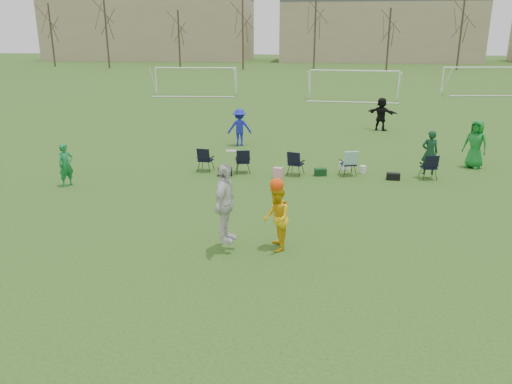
# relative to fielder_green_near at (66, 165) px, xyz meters

# --- Properties ---
(ground) EXTENTS (260.00, 260.00, 0.00)m
(ground) POSITION_rel_fielder_green_near_xyz_m (7.71, -5.30, -0.78)
(ground) COLOR #2B4A17
(ground) RESTS_ON ground
(fielder_green_near) EXTENTS (0.62, 0.68, 1.56)m
(fielder_green_near) POSITION_rel_fielder_green_near_xyz_m (0.00, 0.00, 0.00)
(fielder_green_near) COLOR #157638
(fielder_green_near) RESTS_ON ground
(fielder_blue) EXTENTS (1.30, 0.92, 1.82)m
(fielder_blue) POSITION_rel_fielder_green_near_xyz_m (5.12, 7.63, 0.13)
(fielder_blue) COLOR #1822B6
(fielder_blue) RESTS_ON ground
(fielder_green_far) EXTENTS (1.16, 1.10, 2.00)m
(fielder_green_far) POSITION_rel_fielder_green_near_xyz_m (15.41, 4.62, 0.22)
(fielder_green_far) COLOR #147527
(fielder_green_far) RESTS_ON ground
(fielder_black) EXTENTS (1.79, 1.34, 1.88)m
(fielder_black) POSITION_rel_fielder_green_near_xyz_m (12.51, 12.77, 0.16)
(fielder_black) COLOR black
(fielder_black) RESTS_ON ground
(center_contest) EXTENTS (1.97, 1.35, 2.64)m
(center_contest) POSITION_rel_fielder_green_near_xyz_m (7.36, -4.80, 0.32)
(center_contest) COLOR silver
(center_contest) RESTS_ON ground
(sideline_setup) EXTENTS (9.38, 1.97, 1.85)m
(sideline_setup) POSITION_rel_fielder_green_near_xyz_m (9.35, 2.67, -0.24)
(sideline_setup) COLOR #0F3A1E
(sideline_setup) RESTS_ON ground
(goal_left) EXTENTS (7.39, 0.76, 2.46)m
(goal_left) POSITION_rel_fielder_green_near_xyz_m (-2.29, 28.70, 1.14)
(goal_left) COLOR white
(goal_left) RESTS_ON ground
(goal_mid) EXTENTS (7.40, 0.63, 2.46)m
(goal_mid) POSITION_rel_fielder_green_near_xyz_m (11.71, 26.70, 1.14)
(goal_mid) COLOR white
(goal_mid) RESTS_ON ground
(goal_right) EXTENTS (7.35, 1.14, 2.46)m
(goal_right) POSITION_rel_fielder_green_near_xyz_m (23.71, 32.70, 1.14)
(goal_right) COLOR white
(goal_right) RESTS_ON ground
(tree_line) EXTENTS (110.28, 3.28, 11.40)m
(tree_line) POSITION_rel_fielder_green_near_xyz_m (7.94, 64.55, 4.31)
(tree_line) COLOR #382B21
(tree_line) RESTS_ON ground
(building_row) EXTENTS (126.00, 16.00, 13.00)m
(building_row) POSITION_rel_fielder_green_near_xyz_m (14.43, 90.70, 5.21)
(building_row) COLOR tan
(building_row) RESTS_ON ground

